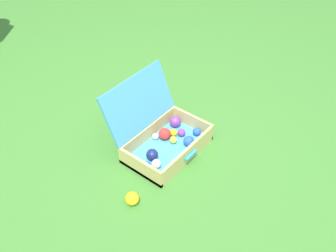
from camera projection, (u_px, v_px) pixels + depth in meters
The scene contains 3 objects.
ground_plane at pixel (160, 157), 2.50m from camera, with size 16.00×16.00×0.00m, color #3D7A2D.
open_suitcase at pixel (161, 135), 2.51m from camera, with size 0.56×0.52×0.45m.
stray_ball_on_grass at pixel (132, 199), 2.18m from camera, with size 0.08×0.08×0.08m, color yellow.
Camera 1 is at (-1.34, -1.13, 1.79)m, focal length 40.56 mm.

